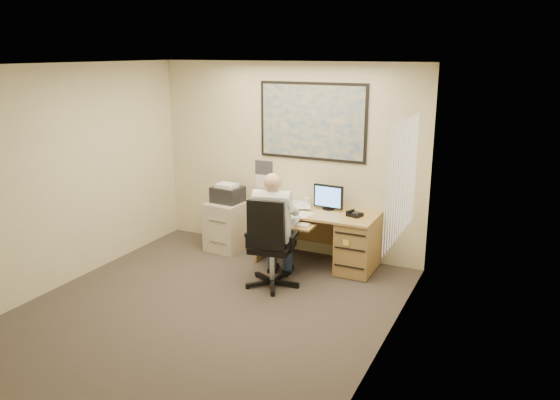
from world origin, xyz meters
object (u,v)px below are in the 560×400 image
at_px(desk, 341,236).
at_px(office_chair, 270,261).
at_px(filing_cabinet, 228,221).
at_px(person, 273,230).

xyz_separation_m(desk, office_chair, (-0.58, -0.98, -0.10)).
height_order(filing_cabinet, person, person).
distance_m(desk, filing_cabinet, 1.74).
height_order(desk, person, person).
distance_m(desk, office_chair, 1.15).
bearing_deg(desk, office_chair, -120.37).
xyz_separation_m(desk, filing_cabinet, (-1.74, -0.01, -0.02)).
bearing_deg(desk, filing_cabinet, -179.55).
bearing_deg(office_chair, person, 74.86).
distance_m(filing_cabinet, person, 1.49).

